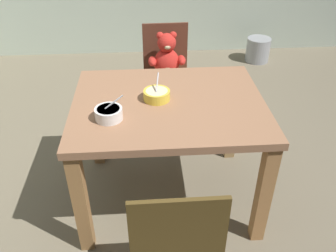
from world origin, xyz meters
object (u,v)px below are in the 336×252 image
(porridge_bowl_yellow_center, at_px, (157,95))
(teddy_chair_far_center, at_px, (167,70))
(dining_table, at_px, (169,119))
(teddy_chair_near_front, at_px, (174,245))
(metal_pail, at_px, (258,50))
(porridge_bowl_white_near_left, at_px, (109,113))

(porridge_bowl_yellow_center, bearing_deg, teddy_chair_far_center, 81.89)
(dining_table, distance_m, teddy_chair_near_front, 0.84)
(dining_table, bearing_deg, teddy_chair_far_center, 86.80)
(teddy_chair_far_center, xyz_separation_m, metal_pail, (1.17, 1.33, -0.41))
(porridge_bowl_white_near_left, bearing_deg, dining_table, 25.98)
(porridge_bowl_white_near_left, bearing_deg, metal_pail, 56.25)
(dining_table, distance_m, porridge_bowl_white_near_left, 0.40)
(teddy_chair_near_front, height_order, porridge_bowl_white_near_left, teddy_chair_near_front)
(teddy_chair_near_front, height_order, metal_pail, teddy_chair_near_front)
(dining_table, relative_size, porridge_bowl_white_near_left, 7.04)
(dining_table, xyz_separation_m, teddy_chair_far_center, (0.05, 0.82, -0.07))
(porridge_bowl_white_near_left, relative_size, metal_pail, 0.56)
(porridge_bowl_white_near_left, relative_size, porridge_bowl_yellow_center, 0.95)
(dining_table, bearing_deg, porridge_bowl_yellow_center, 156.36)
(dining_table, bearing_deg, porridge_bowl_white_near_left, -154.02)
(teddy_chair_near_front, bearing_deg, teddy_chair_far_center, -3.08)
(dining_table, height_order, teddy_chair_far_center, teddy_chair_far_center)
(teddy_chair_near_front, relative_size, teddy_chair_far_center, 1.07)
(teddy_chair_near_front, xyz_separation_m, teddy_chair_far_center, (0.08, 1.65, 0.02))
(teddy_chair_far_center, distance_m, metal_pail, 1.82)
(dining_table, bearing_deg, teddy_chair_near_front, -92.48)
(dining_table, xyz_separation_m, teddy_chair_near_front, (-0.04, -0.83, -0.08))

